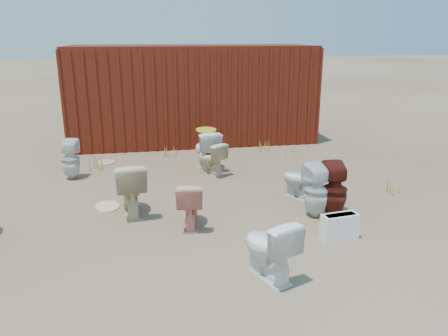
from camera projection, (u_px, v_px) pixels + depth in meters
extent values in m
plane|color=brown|center=(231.00, 213.00, 6.75)|extent=(100.00, 100.00, 0.00)
cube|color=#520F0D|center=(192.00, 93.00, 11.29)|extent=(6.00, 2.40, 2.40)
imported|color=#F59B8D|center=(190.00, 204.00, 6.20)|extent=(0.48, 0.72, 0.69)
imported|color=white|center=(269.00, 248.00, 4.86)|extent=(0.65, 0.82, 0.73)
imported|color=#51150D|center=(334.00, 190.00, 6.52)|extent=(0.40, 0.41, 0.84)
imported|color=white|center=(300.00, 180.00, 7.27)|extent=(0.67, 0.75, 0.67)
imported|color=silver|center=(70.00, 160.00, 8.25)|extent=(0.38, 0.39, 0.76)
imported|color=beige|center=(211.00, 159.00, 8.52)|extent=(0.65, 0.74, 0.65)
imported|color=beige|center=(130.00, 188.00, 6.61)|extent=(0.56, 0.87, 0.84)
imported|color=white|center=(206.00, 150.00, 8.86)|extent=(0.56, 0.85, 0.81)
imported|color=white|center=(316.00, 191.00, 6.52)|extent=(0.40, 0.41, 0.82)
ellipsoid|color=gold|center=(206.00, 130.00, 8.74)|extent=(0.41, 0.51, 0.02)
cube|color=white|center=(340.00, 227.00, 5.85)|extent=(0.52, 0.26, 0.35)
ellipsoid|color=beige|center=(107.00, 207.00, 6.97)|extent=(0.46, 0.55, 0.02)
ellipsoid|color=tan|center=(106.00, 162.00, 9.40)|extent=(0.39, 0.49, 0.02)
cone|color=olive|center=(96.00, 163.00, 8.84)|extent=(0.36, 0.36, 0.32)
cone|color=olive|center=(209.00, 154.00, 9.49)|extent=(0.32, 0.32, 0.31)
cone|color=olive|center=(289.00, 151.00, 9.77)|extent=(0.36, 0.36, 0.29)
cone|color=olive|center=(170.00, 152.00, 9.79)|extent=(0.30, 0.30, 0.25)
cone|color=olive|center=(265.00, 145.00, 10.25)|extent=(0.34, 0.34, 0.33)
cone|color=olive|center=(395.00, 186.00, 7.61)|extent=(0.28, 0.28, 0.24)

